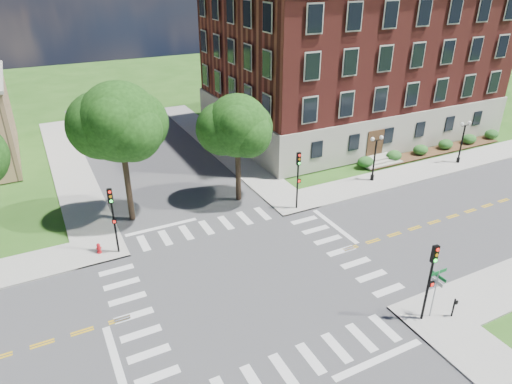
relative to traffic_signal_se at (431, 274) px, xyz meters
name	(u,v)px	position (x,y,z in m)	size (l,w,h in m)	color
ground	(248,280)	(-7.05, 7.64, -3.19)	(160.00, 160.00, 0.00)	#265116
road_ew	(248,280)	(-7.05, 7.64, -3.18)	(90.00, 12.00, 0.01)	#3D3D3F
road_ns	(248,280)	(-7.05, 7.64, -3.18)	(12.00, 90.00, 0.01)	#3D3D3F
sidewalk_ne	(316,156)	(8.33, 23.02, -3.13)	(34.00, 34.00, 0.12)	#9E9B93
crosswalk_east	(341,251)	(0.15, 7.64, -3.19)	(2.20, 10.20, 0.02)	silver
stop_bar_east	(335,226)	(1.75, 10.64, -3.19)	(0.40, 5.50, 0.00)	silver
main_building	(351,58)	(16.95, 29.64, 5.15)	(30.60, 22.40, 16.50)	#ACA898
shrub_row	(432,153)	(19.95, 18.44, -3.19)	(18.00, 2.00, 1.30)	#1B511D
tree_c	(119,122)	(-11.73, 18.57, 4.73)	(5.75, 5.75, 10.70)	black
tree_d	(237,126)	(-2.96, 17.85, 3.36)	(4.98, 4.98, 8.95)	black
traffic_signal_se	(431,274)	(0.00, 0.00, 0.00)	(0.34, 0.39, 4.80)	black
traffic_signal_ne	(298,173)	(0.57, 14.27, 0.00)	(0.36, 0.41, 4.80)	black
traffic_signal_nw	(113,213)	(-13.66, 14.39, 0.00)	(0.37, 0.44, 4.80)	black
twin_lamp_west	(375,156)	(9.57, 15.75, -0.66)	(1.36, 0.36, 4.23)	black
twin_lamp_east	(462,140)	(20.02, 15.19, -0.66)	(1.36, 0.36, 4.23)	black
street_sign_pole	(436,284)	(0.56, -0.04, -0.88)	(1.10, 1.10, 3.10)	gray
push_button_post	(454,307)	(1.64, -0.63, -2.39)	(0.14, 0.21, 1.20)	black
fire_hydrant	(99,248)	(-14.88, 14.85, -2.72)	(0.35, 0.35, 0.75)	red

